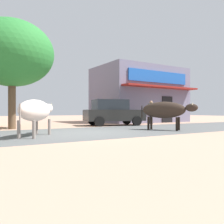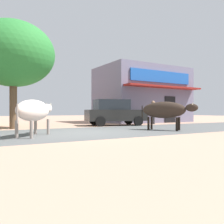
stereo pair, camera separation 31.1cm
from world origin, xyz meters
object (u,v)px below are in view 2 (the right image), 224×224
at_px(roadside_tree, 13,54).
at_px(cow_far_dark, 165,110).
at_px(cow_near_brown, 34,111).
at_px(pedestrian_by_shop, 153,110).
at_px(parked_hatchback_car, 114,112).

height_order(roadside_tree, cow_far_dark, roadside_tree).
relative_size(cow_near_brown, cow_far_dark, 1.00).
distance_m(roadside_tree, cow_far_dark, 8.16).
relative_size(cow_far_dark, pedestrian_by_shop, 1.52).
bearing_deg(roadside_tree, cow_far_dark, -36.38).
relative_size(parked_hatchback_car, cow_far_dark, 1.60).
bearing_deg(parked_hatchback_car, cow_far_dark, -88.01).
distance_m(parked_hatchback_car, pedestrian_by_shop, 3.18).
distance_m(roadside_tree, parked_hatchback_car, 6.70).
height_order(roadside_tree, parked_hatchback_car, roadside_tree).
xyz_separation_m(roadside_tree, cow_near_brown, (0.17, -4.18, -2.90)).
relative_size(roadside_tree, parked_hatchback_car, 1.38).
bearing_deg(roadside_tree, parked_hatchback_car, -0.48).
xyz_separation_m(cow_near_brown, cow_far_dark, (5.98, -0.35, 0.04)).
distance_m(cow_near_brown, pedestrian_by_shop, 9.90).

